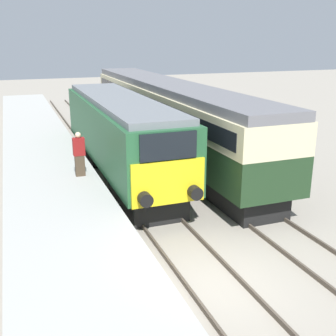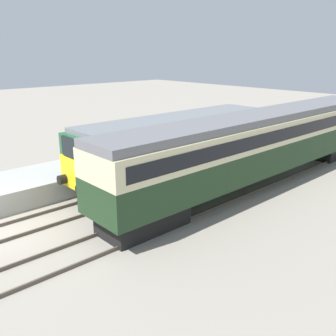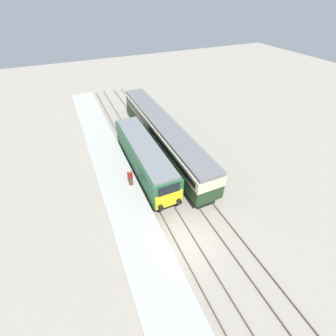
# 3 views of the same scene
# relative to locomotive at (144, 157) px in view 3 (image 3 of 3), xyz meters

# --- Properties ---
(ground_plane) EXTENTS (120.00, 120.00, 0.00)m
(ground_plane) POSITION_rel_locomotive_xyz_m (0.00, -9.55, -2.03)
(ground_plane) COLOR gray
(platform_left) EXTENTS (3.50, 50.00, 1.03)m
(platform_left) POSITION_rel_locomotive_xyz_m (-3.30, -1.55, -1.51)
(platform_left) COLOR #A8A8A3
(platform_left) RESTS_ON ground_plane
(rails_near_track) EXTENTS (1.51, 60.00, 0.14)m
(rails_near_track) POSITION_rel_locomotive_xyz_m (0.00, -4.55, -1.96)
(rails_near_track) COLOR #4C4238
(rails_near_track) RESTS_ON ground_plane
(rails_far_track) EXTENTS (1.50, 60.00, 0.14)m
(rails_far_track) POSITION_rel_locomotive_xyz_m (3.40, -4.55, -1.96)
(rails_far_track) COLOR #4C4238
(rails_far_track) RESTS_ON ground_plane
(locomotive) EXTENTS (2.70, 12.71, 3.66)m
(locomotive) POSITION_rel_locomotive_xyz_m (0.00, 0.00, 0.00)
(locomotive) COLOR black
(locomotive) RESTS_ON ground_plane
(passenger_carriage) EXTENTS (2.75, 20.94, 3.93)m
(passenger_carriage) POSITION_rel_locomotive_xyz_m (3.40, 3.26, 0.37)
(passenger_carriage) COLOR black
(passenger_carriage) RESTS_ON ground_plane
(person_on_platform) EXTENTS (0.44, 0.26, 1.73)m
(person_on_platform) POSITION_rel_locomotive_xyz_m (-2.21, -2.29, -0.14)
(person_on_platform) COLOR #473828
(person_on_platform) RESTS_ON platform_left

